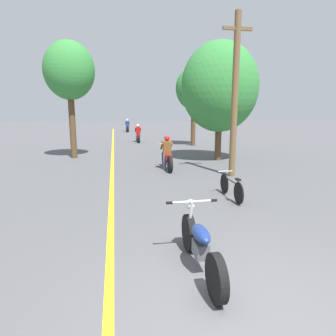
% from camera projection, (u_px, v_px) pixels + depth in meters
% --- Properties ---
extents(ground_plane, '(120.00, 120.00, 0.00)m').
position_uv_depth(ground_plane, '(248.00, 319.00, 3.71)').
color(ground_plane, '#515154').
extents(lane_stripe_center, '(0.14, 48.00, 0.01)m').
position_uv_depth(lane_stripe_center, '(113.00, 157.00, 16.13)').
color(lane_stripe_center, yellow).
rests_on(lane_stripe_center, ground).
extents(utility_pole, '(1.10, 0.24, 5.94)m').
position_uv_depth(utility_pole, '(235.00, 95.00, 11.01)').
color(utility_pole, brown).
rests_on(utility_pole, ground).
extents(roadside_tree_right_near, '(3.78, 3.40, 5.78)m').
position_uv_depth(roadside_tree_right_near, '(220.00, 87.00, 14.56)').
color(roadside_tree_right_near, '#513A23').
rests_on(roadside_tree_right_near, ground).
extents(roadside_tree_right_far, '(2.50, 2.25, 5.36)m').
position_uv_depth(roadside_tree_right_far, '(194.00, 89.00, 20.51)').
color(roadside_tree_right_far, '#513A23').
rests_on(roadside_tree_right_far, ground).
extents(roadside_tree_left, '(2.53, 2.28, 5.91)m').
position_uv_depth(roadside_tree_left, '(69.00, 71.00, 15.02)').
color(roadside_tree_left, '#513A23').
rests_on(roadside_tree_left, ground).
extents(motorcycle_foreground, '(0.90, 2.19, 1.01)m').
position_uv_depth(motorcycle_foreground, '(200.00, 245.00, 4.74)').
color(motorcycle_foreground, black).
rests_on(motorcycle_foreground, ground).
extents(motorcycle_rider_lead, '(0.50, 2.10, 1.44)m').
position_uv_depth(motorcycle_rider_lead, '(167.00, 157.00, 12.79)').
color(motorcycle_rider_lead, black).
rests_on(motorcycle_rider_lead, ground).
extents(motorcycle_rider_mid, '(0.50, 1.96, 1.39)m').
position_uv_depth(motorcycle_rider_mid, '(138.00, 135.00, 23.33)').
color(motorcycle_rider_mid, black).
rests_on(motorcycle_rider_mid, ground).
extents(motorcycle_rider_far, '(0.50, 2.03, 1.44)m').
position_uv_depth(motorcycle_rider_far, '(128.00, 127.00, 33.82)').
color(motorcycle_rider_far, black).
rests_on(motorcycle_rider_far, ground).
extents(bicycle_parked, '(0.44, 1.70, 0.72)m').
position_uv_depth(bicycle_parked, '(231.00, 187.00, 8.62)').
color(bicycle_parked, black).
rests_on(bicycle_parked, ground).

